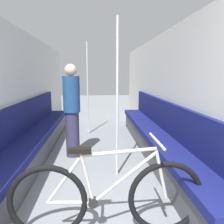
{
  "coord_description": "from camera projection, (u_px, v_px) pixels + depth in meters",
  "views": [
    {
      "loc": [
        -0.0,
        -0.7,
        1.5
      ],
      "look_at": [
        0.25,
        2.61,
        0.92
      ],
      "focal_mm": 35.0,
      "sensor_mm": 36.0,
      "label": 1
    }
  ],
  "objects": [
    {
      "name": "wall_left",
      "position": [
        14.0,
        96.0,
        3.65
      ],
      "size": [
        0.1,
        9.32,
        2.29
      ],
      "primitive_type": "cube",
      "color": "silver",
      "rests_on": "ground"
    },
    {
      "name": "wall_right",
      "position": [
        173.0,
        94.0,
        3.85
      ],
      "size": [
        0.1,
        9.32,
        2.29
      ],
      "primitive_type": "cube",
      "color": "silver",
      "rests_on": "ground"
    },
    {
      "name": "bench_seat_row_left",
      "position": [
        33.0,
        142.0,
        3.82
      ],
      "size": [
        0.47,
        4.85,
        1.02
      ],
      "color": "#4C4C51",
      "rests_on": "ground"
    },
    {
      "name": "bench_seat_row_right",
      "position": [
        157.0,
        139.0,
        3.98
      ],
      "size": [
        0.47,
        4.85,
        1.02
      ],
      "color": "#4C4C51",
      "rests_on": "ground"
    },
    {
      "name": "bicycle",
      "position": [
        108.0,
        198.0,
        2.0
      ],
      "size": [
        1.81,
        0.46,
        0.93
      ],
      "rotation": [
        0.0,
        0.0,
        0.05
      ],
      "color": "black",
      "rests_on": "ground"
    },
    {
      "name": "grab_pole_near",
      "position": [
        88.0,
        90.0,
        5.4
      ],
      "size": [
        0.08,
        0.08,
        2.27
      ],
      "color": "gray",
      "rests_on": "ground"
    },
    {
      "name": "grab_pole_far",
      "position": [
        117.0,
        102.0,
        3.1
      ],
      "size": [
        0.08,
        0.08,
        2.27
      ],
      "color": "gray",
      "rests_on": "ground"
    },
    {
      "name": "passenger_standing",
      "position": [
        72.0,
        110.0,
        3.92
      ],
      "size": [
        0.3,
        0.3,
        1.68
      ],
      "rotation": [
        0.0,
        0.0,
        -0.76
      ],
      "color": "#332D4C",
      "rests_on": "ground"
    }
  ]
}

